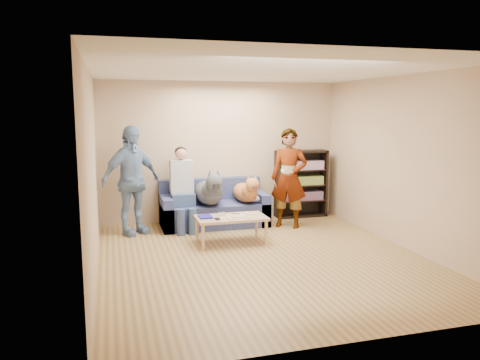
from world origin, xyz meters
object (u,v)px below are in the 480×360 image
object	(u,v)px
camera_silver	(222,214)
bookshelf	(301,182)
coffee_table	(231,220)
person_seated	(183,186)
dog_gray	(210,191)
notebook_blue	(205,217)
sofa	(214,210)
person_standing_left	(131,180)
dog_tan	(246,191)
person_standing_right	(289,178)

from	to	relation	value
camera_silver	bookshelf	world-z (taller)	bookshelf
camera_silver	coffee_table	distance (m)	0.18
person_seated	dog_gray	bearing A→B (deg)	-12.67
person_seated	dog_gray	world-z (taller)	person_seated
notebook_blue	sofa	xyz separation A→B (m)	(0.38, 1.14, -0.15)
dog_gray	bookshelf	bearing A→B (deg)	13.58
person_standing_left	sofa	distance (m)	1.60
dog_tan	person_standing_left	bearing A→B (deg)	-178.95
person_standing_right	camera_silver	xyz separation A→B (m)	(-1.37, -0.59, -0.44)
person_seated	coffee_table	xyz separation A→B (m)	(0.60, -1.07, -0.40)
sofa	dog_tan	distance (m)	0.69
person_seated	dog_gray	distance (m)	0.48
notebook_blue	camera_silver	size ratio (longest dim) A/B	2.36
sofa	bookshelf	xyz separation A→B (m)	(1.80, 0.23, 0.40)
sofa	bookshelf	bearing A→B (deg)	7.40
coffee_table	person_seated	bearing A→B (deg)	119.29
dog_gray	coffee_table	world-z (taller)	dog_gray
notebook_blue	bookshelf	xyz separation A→B (m)	(2.18, 1.38, 0.25)
camera_silver	bookshelf	bearing A→B (deg)	34.54
camera_silver	sofa	size ratio (longest dim) A/B	0.06
person_standing_right	dog_gray	world-z (taller)	person_standing_right
bookshelf	person_standing_right	bearing A→B (deg)	-126.73
dog_gray	dog_tan	size ratio (longest dim) A/B	1.11
notebook_blue	bookshelf	size ratio (longest dim) A/B	0.20
camera_silver	person_seated	world-z (taller)	person_seated
notebook_blue	dog_tan	distance (m)	1.35
camera_silver	sofa	bearing A→B (deg)	84.75
person_standing_left	dog_tan	distance (m)	2.04
camera_silver	dog_gray	bearing A→B (deg)	91.38
person_standing_right	notebook_blue	distance (m)	1.83
sofa	coffee_table	distance (m)	1.20
notebook_blue	coffee_table	xyz separation A→B (m)	(0.40, -0.05, -0.06)
dog_tan	coffee_table	size ratio (longest dim) A/B	1.05
notebook_blue	person_seated	distance (m)	1.09
sofa	notebook_blue	bearing A→B (deg)	-108.33
person_standing_right	bookshelf	xyz separation A→B (m)	(0.53, 0.71, -0.20)
person_standing_right	sofa	xyz separation A→B (m)	(-1.27, 0.48, -0.60)
person_standing_right	sofa	size ratio (longest dim) A/B	0.93
dog_gray	person_standing_right	bearing A→B (deg)	-10.27
person_standing_right	dog_gray	bearing A→B (deg)	-157.26
person_standing_left	notebook_blue	xyz separation A→B (m)	(1.07, -0.91, -0.48)
dog_tan	person_standing_right	bearing A→B (deg)	-22.43
dog_gray	person_standing_left	bearing A→B (deg)	179.96
camera_silver	notebook_blue	bearing A→B (deg)	-165.96
bookshelf	dog_tan	bearing A→B (deg)	-160.98
notebook_blue	bookshelf	world-z (taller)	bookshelf
sofa	person_standing_left	bearing A→B (deg)	-171.05
notebook_blue	bookshelf	bearing A→B (deg)	32.29
sofa	bookshelf	world-z (taller)	bookshelf
camera_silver	bookshelf	xyz separation A→B (m)	(1.90, 1.31, 0.23)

